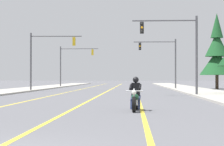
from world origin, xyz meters
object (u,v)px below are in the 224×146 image
(traffic_signal_near_right, at_px, (178,43))
(traffic_signal_near_left, at_px, (46,52))
(conifer_tree_right_verge_far, at_px, (217,54))
(traffic_signal_mid_right, at_px, (163,56))
(motorcycle_with_rider, at_px, (135,97))
(traffic_signal_mid_left, at_px, (72,60))

(traffic_signal_near_right, distance_m, traffic_signal_near_left, 17.30)
(conifer_tree_right_verge_far, bearing_deg, traffic_signal_near_right, -108.79)
(traffic_signal_near_right, xyz_separation_m, traffic_signal_mid_right, (0.26, 19.33, 0.01))
(traffic_signal_mid_right, bearing_deg, motorcycle_with_rider, -96.05)
(traffic_signal_near_right, relative_size, conifer_tree_right_verge_far, 0.65)
(traffic_signal_mid_left, bearing_deg, traffic_signal_near_right, -67.56)
(traffic_signal_near_right, bearing_deg, traffic_signal_mid_right, 89.23)
(motorcycle_with_rider, distance_m, traffic_signal_near_right, 15.50)
(traffic_signal_near_right, distance_m, traffic_signal_mid_right, 19.33)
(conifer_tree_right_verge_far, bearing_deg, traffic_signal_mid_right, -167.48)
(traffic_signal_mid_right, bearing_deg, traffic_signal_mid_left, 138.21)
(motorcycle_with_rider, relative_size, conifer_tree_right_verge_far, 0.23)
(traffic_signal_mid_left, height_order, conifer_tree_right_verge_far, conifer_tree_right_verge_far)
(motorcycle_with_rider, relative_size, traffic_signal_mid_left, 0.35)
(motorcycle_with_rider, height_order, traffic_signal_near_left, traffic_signal_near_left)
(traffic_signal_mid_left, bearing_deg, conifer_tree_right_verge_far, -27.05)
(traffic_signal_near_left, distance_m, traffic_signal_mid_left, 19.31)
(traffic_signal_mid_left, relative_size, conifer_tree_right_verge_far, 0.65)
(motorcycle_with_rider, distance_m, conifer_tree_right_verge_far, 37.26)
(traffic_signal_mid_right, xyz_separation_m, traffic_signal_mid_left, (-13.07, 11.68, 0.04))
(motorcycle_with_rider, xyz_separation_m, conifer_tree_right_verge_far, (10.45, 35.56, 3.80))
(traffic_signal_near_left, height_order, conifer_tree_right_verge_far, conifer_tree_right_verge_far)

